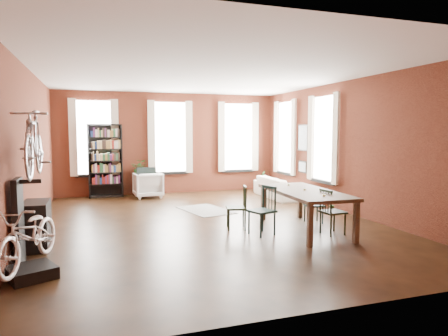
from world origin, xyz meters
name	(u,v)px	position (x,y,z in m)	size (l,w,h in m)	color
room	(211,125)	(0.25, 0.62, 2.14)	(9.00, 9.04, 3.22)	black
dining_table	(304,210)	(1.65, -1.20, 0.40)	(1.08, 2.37, 0.81)	brown
dining_chair_a	(262,211)	(0.71, -1.25, 0.46)	(0.43, 0.43, 0.93)	#173331
dining_chair_b	(236,208)	(0.39, -0.67, 0.44)	(0.40, 0.40, 0.88)	black
dining_chair_c	(333,212)	(2.02, -1.64, 0.44)	(0.40, 0.40, 0.87)	black
dining_chair_d	(314,205)	(2.17, -0.68, 0.39)	(0.36, 0.36, 0.78)	#1B3C3A
bookshelf	(106,161)	(-2.00, 4.30, 1.10)	(1.00, 0.32, 2.20)	black
white_armchair	(148,184)	(-0.81, 3.82, 0.41)	(0.81, 0.75, 0.83)	silver
cream_sofa	(279,184)	(2.95, 2.60, 0.41)	(2.08, 0.61, 0.81)	beige
striped_rug	(206,210)	(0.31, 1.37, 0.01)	(0.95, 1.52, 0.01)	black
bike_trainer	(31,272)	(-3.18, -2.40, 0.08)	(0.56, 0.56, 0.16)	black
bike_wall_rack	(19,223)	(-3.40, -1.80, 0.65)	(0.16, 0.60, 1.30)	black
console_table	(37,225)	(-3.28, -0.90, 0.40)	(0.40, 0.80, 0.80)	black
plant_stand	(139,186)	(-1.02, 4.30, 0.29)	(0.29, 0.29, 0.57)	black
plant_by_sofa	(260,187)	(2.83, 3.77, 0.16)	(0.39, 0.70, 0.31)	#234F1F
plant_small	(332,207)	(3.37, 0.43, 0.07)	(0.21, 0.39, 0.14)	#2D5421
bicycle_floor	(28,207)	(-3.18, -2.37, 0.98)	(0.57, 0.85, 1.62)	silver
bicycle_hung	(33,121)	(-3.15, -1.80, 2.13)	(0.47, 1.00, 1.66)	#A5A8AD
plant_on_stand	(140,170)	(-0.99, 4.32, 0.78)	(0.49, 0.54, 0.42)	#2A5F26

